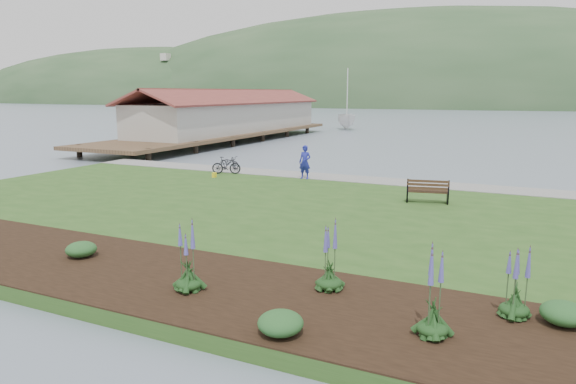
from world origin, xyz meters
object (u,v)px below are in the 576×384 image
object	(u,v)px
park_bench	(428,191)
bicycle_a	(230,163)
person	(305,159)
sailboat	(347,130)

from	to	relation	value
park_bench	bicycle_a	distance (m)	13.85
park_bench	person	bearing A→B (deg)	143.06
park_bench	person	distance (m)	8.11
park_bench	sailboat	size ratio (longest dim) A/B	0.07
person	bicycle_a	world-z (taller)	person
park_bench	bicycle_a	bearing A→B (deg)	148.22
park_bench	sailboat	xyz separation A→B (m)	(-19.34, 45.89, -0.94)
person	sailboat	bearing A→B (deg)	107.04
park_bench	person	xyz separation A→B (m)	(-7.28, 3.53, 0.55)
person	bicycle_a	size ratio (longest dim) A/B	1.41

